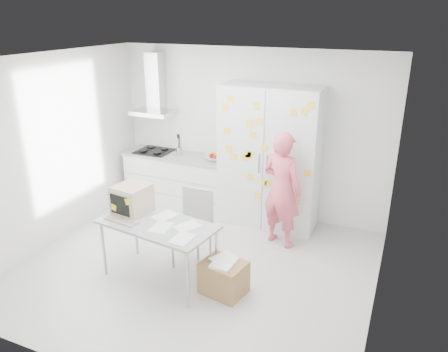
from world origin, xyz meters
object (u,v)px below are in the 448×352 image
at_px(desk, 141,210).
at_px(chair, 194,223).
at_px(person, 282,190).
at_px(cardboard_box, 224,277).

relative_size(desk, chair, 1.50).
height_order(person, cardboard_box, person).
relative_size(person, desk, 1.11).
xyz_separation_m(chair, cardboard_box, (0.65, -0.50, -0.37)).
xyz_separation_m(person, cardboard_box, (-0.27, -1.44, -0.63)).
height_order(desk, cardboard_box, desk).
distance_m(person, desk, 1.99).
distance_m(desk, cardboard_box, 1.32).
height_order(desk, chair, desk).
bearing_deg(chair, person, 45.20).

